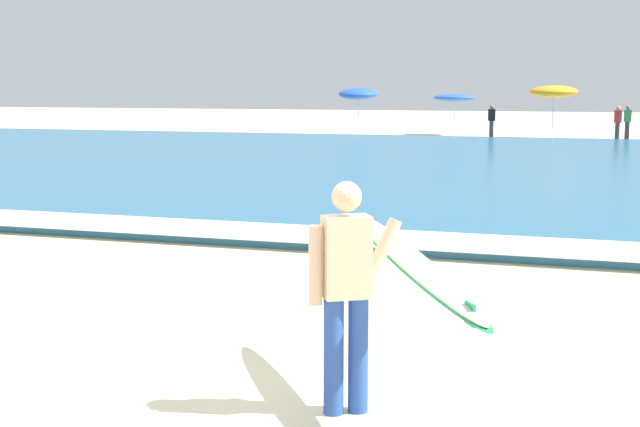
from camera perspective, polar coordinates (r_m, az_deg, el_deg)
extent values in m
plane|color=beige|center=(7.21, -5.96, -11.07)|extent=(160.00, 160.00, 0.00)
cube|color=teal|center=(26.07, 11.60, 3.11)|extent=(120.00, 28.00, 0.14)
cube|color=white|center=(12.92, 5.12, -1.68)|extent=(120.00, 1.56, 0.01)
cylinder|color=#284CA3|center=(6.40, 0.91, -9.44)|extent=(0.15, 0.15, 0.88)
cylinder|color=#284CA3|center=(6.44, 2.55, -9.32)|extent=(0.15, 0.15, 0.88)
cube|color=beige|center=(6.23, 1.76, -2.89)|extent=(0.40, 0.36, 0.60)
sphere|color=beige|center=(6.16, 1.78, 1.13)|extent=(0.22, 0.22, 0.22)
cylinder|color=beige|center=(6.19, -0.30, -3.43)|extent=(0.10, 0.10, 0.58)
cylinder|color=beige|center=(6.32, 4.09, -2.56)|extent=(0.32, 0.24, 0.51)
ellipsoid|color=white|center=(6.38, 6.09, -3.11)|extent=(1.63, 2.51, 0.35)
ellipsoid|color=green|center=(6.39, 6.08, -3.27)|extent=(1.71, 2.61, 0.31)
cube|color=green|center=(5.40, 9.92, -6.57)|extent=(0.09, 0.13, 0.14)
cylinder|color=beige|center=(43.24, 2.55, 6.52)|extent=(0.05, 0.05, 1.97)
ellipsoid|color=blue|center=(43.22, 2.56, 7.94)|extent=(1.99, 2.03, 0.74)
cylinder|color=beige|center=(43.63, 8.89, 6.34)|extent=(0.05, 0.05, 1.80)
ellipsoid|color=blue|center=(43.61, 8.92, 7.59)|extent=(2.08, 2.08, 0.38)
cylinder|color=beige|center=(40.97, 15.19, 6.23)|extent=(0.05, 0.05, 2.09)
ellipsoid|color=#F4A31E|center=(40.95, 15.25, 7.81)|extent=(2.16, 2.18, 0.63)
cylinder|color=#383842|center=(41.02, 19.69, 5.16)|extent=(0.20, 0.20, 0.84)
cube|color=#338C4C|center=(40.99, 19.73, 6.12)|extent=(0.32, 0.20, 0.54)
sphere|color=#9E7051|center=(40.98, 19.76, 6.63)|extent=(0.20, 0.20, 0.20)
cylinder|color=#383842|center=(40.08, 19.11, 5.12)|extent=(0.20, 0.20, 0.84)
cube|color=red|center=(40.05, 19.16, 6.10)|extent=(0.32, 0.20, 0.54)
sphere|color=tan|center=(40.04, 19.18, 6.63)|extent=(0.20, 0.20, 0.20)
cylinder|color=#383842|center=(40.69, 11.29, 5.46)|extent=(0.20, 0.20, 0.84)
cube|color=black|center=(40.66, 11.32, 6.43)|extent=(0.32, 0.20, 0.54)
sphere|color=#9E7051|center=(40.65, 11.34, 6.95)|extent=(0.20, 0.20, 0.20)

